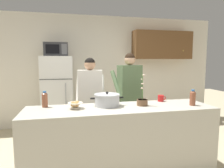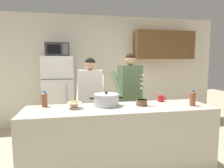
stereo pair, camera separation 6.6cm
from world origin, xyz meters
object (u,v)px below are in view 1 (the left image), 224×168
microwave (56,50)px  person_near_pot (90,94)px  bottle_near_edge (193,98)px  potted_orchid (142,101)px  person_by_sink (129,88)px  bottle_mid_counter (45,99)px  cooking_pot (107,100)px  bread_bowl (75,105)px  coffee_mug (161,98)px  refrigerator (58,95)px

microwave → person_near_pot: size_ratio=0.30×
bottle_near_edge → potted_orchid: (-0.68, 0.14, -0.04)m
person_by_sink → bottle_mid_counter: 1.56m
cooking_pot → bottle_mid_counter: size_ratio=2.12×
person_by_sink → bottle_near_edge: 1.19m
bread_bowl → potted_orchid: bearing=-0.3°
person_by_sink → coffee_mug: 0.75m
cooking_pot → potted_orchid: size_ratio=1.04×
coffee_mug → potted_orchid: bearing=-151.7°
microwave → potted_orchid: microwave is taller
microwave → refrigerator: bearing=90.1°
bottle_near_edge → bottle_mid_counter: size_ratio=1.02×
person_near_pot → potted_orchid: person_near_pot is taller
bottle_mid_counter → cooking_pot: bearing=-7.3°
potted_orchid → refrigerator: bearing=124.2°
microwave → coffee_mug: microwave is taller
bread_bowl → potted_orchid: (0.91, -0.01, 0.01)m
cooking_pot → potted_orchid: potted_orchid is taller
microwave → bottle_mid_counter: 1.77m
refrigerator → bread_bowl: bearing=-80.0°
microwave → potted_orchid: bearing=-55.5°
cooking_pot → bread_bowl: bearing=-170.2°
person_by_sink → cooking_pot: bearing=-125.2°
microwave → cooking_pot: (0.75, -1.71, -0.77)m
cooking_pot → coffee_mug: 0.87m
person_by_sink → bottle_mid_counter: bearing=-153.3°
refrigerator → person_by_sink: (1.32, -0.92, 0.23)m
bottle_near_edge → person_by_sink: bearing=120.1°
microwave → potted_orchid: size_ratio=1.09×
coffee_mug → bread_bowl: (-1.29, -0.20, 0.00)m
refrigerator → bottle_mid_counter: (-0.08, -1.62, 0.21)m
refrigerator → coffee_mug: (1.61, -1.60, 0.15)m
microwave → bread_bowl: microwave is taller
refrigerator → potted_orchid: (1.23, -1.81, 0.17)m
cooking_pot → refrigerator: bearing=113.4°
bread_bowl → bottle_mid_counter: 0.44m
microwave → person_near_pot: microwave is taller
person_near_pot → bottle_mid_counter: size_ratio=7.33×
person_by_sink → bottle_near_edge: bearing=-59.9°
bread_bowl → bottle_near_edge: size_ratio=0.88×
refrigerator → potted_orchid: size_ratio=3.70×
refrigerator → microwave: microwave is taller
coffee_mug → bottle_mid_counter: bearing=-179.3°
refrigerator → microwave: (0.00, -0.02, 0.96)m
person_near_pot → cooking_pot: 0.70m
microwave → person_by_sink: microwave is taller
coffee_mug → bread_bowl: 1.31m
coffee_mug → cooking_pot: bearing=-171.7°
coffee_mug → potted_orchid: (-0.38, -0.21, 0.02)m
coffee_mug → bottle_mid_counter: 1.69m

